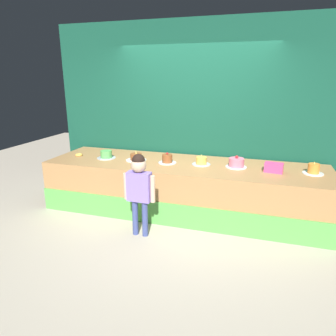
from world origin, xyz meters
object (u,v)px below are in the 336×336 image
at_px(pink_box, 274,168).
at_px(cake_right, 236,163).
at_px(cake_far_left, 106,155).
at_px(donut, 79,155).
at_px(cake_center_right, 201,161).
at_px(child_figure, 139,184).
at_px(cake_center_left, 167,159).
at_px(cake_left, 136,157).
at_px(cake_far_right, 314,169).

relative_size(pink_box, cake_right, 0.80).
relative_size(pink_box, cake_far_left, 0.82).
height_order(donut, cake_center_right, cake_center_right).
bearing_deg(cake_far_left, cake_center_right, 3.07).
xyz_separation_m(cake_far_left, cake_center_right, (1.53, 0.08, -0.01)).
relative_size(child_figure, cake_center_left, 4.02).
xyz_separation_m(donut, cake_right, (2.54, 0.09, 0.05)).
bearing_deg(cake_far_left, cake_center_left, 1.01).
xyz_separation_m(cake_center_left, cake_center_right, (0.51, 0.06, -0.01)).
distance_m(pink_box, cake_center_left, 1.53).
distance_m(cake_left, cake_right, 1.53).
bearing_deg(cake_center_left, cake_center_right, 7.16).
distance_m(donut, cake_far_right, 3.56).
height_order(child_figure, pink_box, child_figure).
height_order(pink_box, donut, pink_box).
xyz_separation_m(pink_box, cake_center_right, (-1.02, 0.07, -0.01)).
bearing_deg(cake_far_left, donut, 179.45).
relative_size(cake_center_right, cake_far_right, 1.01).
xyz_separation_m(cake_left, cake_right, (1.53, 0.08, 0.02)).
relative_size(donut, cake_far_left, 0.40).
bearing_deg(pink_box, cake_center_right, 175.89).
relative_size(cake_far_left, cake_right, 0.98).
xyz_separation_m(cake_center_right, cake_far_right, (1.53, 0.01, 0.01)).
bearing_deg(cake_far_left, cake_left, 2.14).
xyz_separation_m(pink_box, cake_far_right, (0.51, 0.08, -0.00)).
bearing_deg(cake_far_right, child_figure, -155.55).
xyz_separation_m(child_figure, cake_far_right, (2.12, 0.97, 0.10)).
bearing_deg(pink_box, child_figure, -151.24).
distance_m(pink_box, cake_center_right, 1.02).
bearing_deg(cake_far_left, pink_box, 0.20).
distance_m(donut, cake_left, 1.02).
bearing_deg(donut, cake_center_right, 2.17).
height_order(child_figure, donut, child_figure).
bearing_deg(child_figure, cake_far_right, 24.45).
distance_m(child_figure, cake_center_left, 0.91).
distance_m(child_figure, donut, 1.69).
distance_m(cake_left, cake_far_right, 2.54).
bearing_deg(pink_box, donut, -179.93).
bearing_deg(cake_right, pink_box, -9.94).
bearing_deg(cake_center_right, child_figure, -121.96).
distance_m(child_figure, cake_far_left, 1.28).
bearing_deg(pink_box, cake_far_right, 8.82).
bearing_deg(cake_far_left, cake_right, 2.75).
distance_m(donut, cake_center_left, 1.53).
height_order(cake_center_right, cake_right, cake_right).
relative_size(cake_left, cake_right, 1.06).
bearing_deg(donut, cake_right, 2.09).
relative_size(cake_far_left, cake_center_left, 1.08).
height_order(cake_left, cake_center_right, cake_left).
bearing_deg(cake_far_right, cake_right, 179.42).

